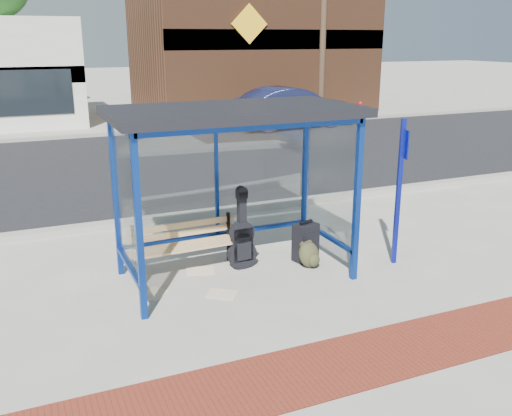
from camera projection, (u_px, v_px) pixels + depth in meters
name	position (u px, v px, depth m)	size (l,w,h in m)	color
ground	(236.00, 276.00, 8.21)	(120.00, 120.00, 0.00)	#B2ADA0
brick_paver_strip	(327.00, 368.00, 5.93)	(60.00, 1.00, 0.01)	maroon
curb_near	(180.00, 216.00, 10.74)	(60.00, 0.25, 0.12)	gray
street_asphalt	(126.00, 166.00, 15.24)	(60.00, 10.00, 0.00)	black
curb_far	(97.00, 135.00, 19.71)	(60.00, 0.25, 0.12)	gray
far_sidewalk	(90.00, 129.00, 21.39)	(60.00, 4.00, 0.01)	#B2ADA0
bus_shelter	(232.00, 132.00, 7.68)	(3.30, 1.80, 2.42)	navy
storefront_brown	(250.00, 39.00, 26.59)	(10.00, 7.08, 6.40)	#59331E
utility_pole_east	(324.00, 15.00, 22.23)	(1.60, 0.24, 8.00)	#4C3826
bench	(185.00, 243.00, 8.26)	(1.65, 0.47, 0.77)	black
guitar_bag	(242.00, 241.00, 8.37)	(0.44, 0.15, 1.18)	black
suitcase	(306.00, 242.00, 8.70)	(0.41, 0.32, 0.64)	black
backpack	(310.00, 255.00, 8.48)	(0.37, 0.35, 0.40)	#31311B
sign_post	(400.00, 184.00, 8.35)	(0.13, 0.27, 2.19)	navy
newspaper_a	(155.00, 294.00, 7.64)	(0.37, 0.29, 0.01)	white
newspaper_b	(222.00, 294.00, 7.62)	(0.40, 0.31, 0.01)	white
newspaper_c	(200.00, 271.00, 8.38)	(0.41, 0.32, 0.01)	white
parked_car	(292.00, 107.00, 21.41)	(1.61, 4.61, 1.52)	#171C41
fire_hydrant	(360.00, 108.00, 24.46)	(0.29, 0.20, 0.66)	#B00C19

